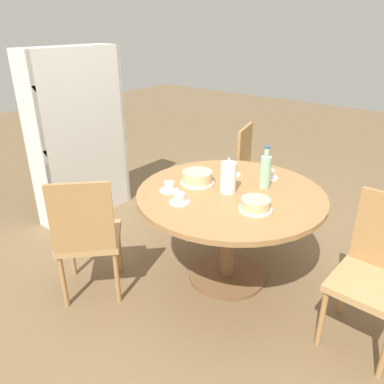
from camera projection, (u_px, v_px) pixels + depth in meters
The scene contains 14 objects.
ground_plane at pixel (227, 276), 2.94m from camera, with size 14.00×14.00×0.00m, color brown.
dining_table at pixel (230, 210), 2.70m from camera, with size 1.33×1.33×0.73m.
chair_a at pixel (256, 173), 3.59m from camera, with size 0.51×0.51×0.93m.
chair_b at pixel (88, 235), 2.55m from camera, with size 0.59×0.59×0.93m.
chair_c at pixel (376, 272), 2.18m from camera, with size 0.44×0.44×0.93m.
bookshelf at pixel (81, 140), 3.60m from camera, with size 0.94×0.28×1.63m.
coffee_pot at pixel (228, 176), 2.59m from camera, with size 0.11×0.11×0.25m.
water_bottle at pixel (265, 171), 2.66m from camera, with size 0.08×0.08×0.31m.
cake_main at pixel (197, 178), 2.76m from camera, with size 0.25×0.25×0.09m.
cake_second at pixel (256, 205), 2.37m from camera, with size 0.22×0.22×0.08m.
cup_a at pixel (232, 172), 2.91m from camera, with size 0.14×0.14×0.07m.
cup_b at pixel (180, 199), 2.46m from camera, with size 0.14×0.14×0.07m.
cup_c at pixel (269, 175), 2.85m from camera, with size 0.14×0.14×0.07m.
cup_d at pixel (169, 187), 2.64m from camera, with size 0.14×0.14×0.07m.
Camera 1 is at (-2.04, -1.28, 1.82)m, focal length 35.00 mm.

